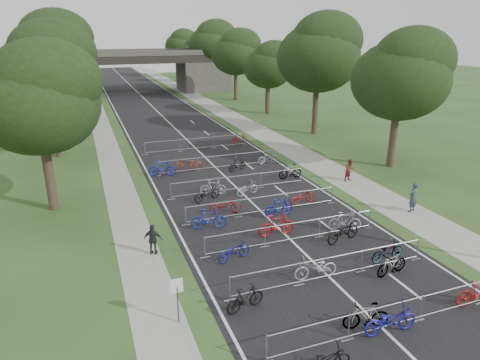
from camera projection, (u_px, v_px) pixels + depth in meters
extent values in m
plane|color=#2F461E|center=(384.00, 330.00, 15.29)|extent=(200.00, 200.00, 0.00)
cube|color=black|center=(153.00, 107.00, 59.53)|extent=(11.00, 140.00, 0.01)
cube|color=gray|center=(208.00, 104.00, 62.14)|extent=(3.00, 140.00, 0.01)
cube|color=gray|center=(96.00, 110.00, 57.08)|extent=(2.00, 140.00, 0.01)
cube|color=silver|center=(153.00, 107.00, 59.53)|extent=(0.12, 140.00, 0.00)
cube|color=#41403A|center=(64.00, 81.00, 68.21)|extent=(8.00, 8.00, 5.00)
cube|color=#41403A|center=(203.00, 76.00, 75.73)|extent=(8.00, 8.00, 5.00)
cube|color=black|center=(136.00, 59.00, 70.94)|extent=(30.00, 8.00, 1.20)
cube|color=#41403A|center=(138.00, 54.00, 67.25)|extent=(30.00, 0.40, 0.90)
cube|color=#41403A|center=(132.00, 52.00, 73.97)|extent=(30.00, 0.40, 0.90)
cylinder|color=#4C4C51|center=(178.00, 305.00, 15.47)|extent=(0.06, 0.06, 1.50)
cube|color=white|center=(177.00, 286.00, 15.21)|extent=(0.45, 0.04, 0.55)
cylinder|color=#33261C|center=(49.00, 176.00, 24.99)|extent=(0.56, 0.56, 4.20)
ellipsoid|color=black|center=(38.00, 105.00, 23.62)|extent=(6.72, 6.72, 5.51)
sphere|color=black|center=(46.00, 81.00, 22.93)|extent=(5.38, 5.38, 5.38)
sphere|color=black|center=(32.00, 119.00, 24.18)|extent=(4.37, 4.37, 4.37)
cylinder|color=#33261C|center=(393.00, 138.00, 32.95)|extent=(0.56, 0.56, 4.48)
ellipsoid|color=black|center=(400.00, 80.00, 31.50)|extent=(7.17, 7.17, 5.88)
sphere|color=black|center=(414.00, 61.00, 30.77)|extent=(5.73, 5.73, 5.73)
sphere|color=black|center=(389.00, 92.00, 32.07)|extent=(4.66, 4.66, 4.66)
cylinder|color=#33261C|center=(56.00, 129.00, 35.52)|extent=(0.56, 0.56, 4.72)
ellipsoid|color=black|center=(48.00, 72.00, 33.98)|extent=(7.56, 7.56, 6.20)
sphere|color=black|center=(53.00, 52.00, 33.23)|extent=(6.05, 6.05, 6.05)
sphere|color=black|center=(43.00, 84.00, 34.58)|extent=(4.91, 4.91, 4.91)
cylinder|color=#33261C|center=(315.00, 109.00, 43.47)|extent=(0.56, 0.56, 5.11)
ellipsoid|color=black|center=(318.00, 58.00, 41.80)|extent=(8.18, 8.18, 6.70)
sphere|color=black|center=(327.00, 40.00, 41.01)|extent=(6.54, 6.54, 6.54)
sphere|color=black|center=(311.00, 68.00, 42.42)|extent=(5.31, 5.31, 5.31)
cylinder|color=#33261C|center=(59.00, 104.00, 46.05)|extent=(0.56, 0.56, 5.25)
ellipsoid|color=black|center=(53.00, 54.00, 44.34)|extent=(8.40, 8.40, 6.89)
sphere|color=black|center=(56.00, 37.00, 43.54)|extent=(6.72, 6.72, 6.72)
sphere|color=black|center=(49.00, 64.00, 44.97)|extent=(5.46, 5.46, 5.46)
cylinder|color=#33261C|center=(267.00, 98.00, 54.29)|extent=(0.56, 0.56, 3.85)
ellipsoid|color=black|center=(268.00, 68.00, 53.04)|extent=(6.16, 6.16, 5.05)
sphere|color=black|center=(274.00, 58.00, 52.38)|extent=(4.93, 4.93, 4.93)
sphere|color=black|center=(263.00, 74.00, 53.57)|extent=(4.00, 4.00, 4.00)
cylinder|color=#33261C|center=(63.00, 94.00, 56.84)|extent=(0.56, 0.56, 4.20)
ellipsoid|color=black|center=(58.00, 62.00, 55.48)|extent=(6.72, 6.72, 5.51)
sphere|color=black|center=(62.00, 51.00, 54.78)|extent=(5.38, 5.38, 5.38)
sphere|color=black|center=(55.00, 68.00, 56.03)|extent=(4.37, 4.37, 4.37)
cylinder|color=#33261C|center=(236.00, 85.00, 64.81)|extent=(0.56, 0.56, 4.48)
ellipsoid|color=black|center=(236.00, 55.00, 63.35)|extent=(7.17, 7.17, 5.88)
sphere|color=black|center=(241.00, 45.00, 62.62)|extent=(5.73, 5.73, 5.73)
sphere|color=black|center=(231.00, 61.00, 63.92)|extent=(4.66, 4.66, 4.66)
cylinder|color=#33261C|center=(64.00, 82.00, 67.37)|extent=(0.56, 0.56, 4.72)
ellipsoid|color=black|center=(60.00, 52.00, 65.83)|extent=(7.56, 7.56, 6.20)
sphere|color=black|center=(63.00, 41.00, 65.09)|extent=(6.05, 6.05, 6.05)
sphere|color=black|center=(57.00, 58.00, 66.43)|extent=(4.91, 4.91, 4.91)
cylinder|color=#33261C|center=(213.00, 75.00, 75.32)|extent=(0.56, 0.56, 5.11)
ellipsoid|color=black|center=(212.00, 46.00, 73.65)|extent=(8.18, 8.18, 6.70)
sphere|color=black|center=(216.00, 36.00, 72.87)|extent=(6.54, 6.54, 6.54)
sphere|color=black|center=(209.00, 52.00, 74.27)|extent=(5.31, 5.31, 5.31)
cylinder|color=#33261C|center=(65.00, 74.00, 77.90)|extent=(0.56, 0.56, 5.25)
ellipsoid|color=black|center=(61.00, 44.00, 76.19)|extent=(8.40, 8.40, 6.89)
sphere|color=black|center=(63.00, 34.00, 75.39)|extent=(6.72, 6.72, 6.72)
sphere|color=black|center=(59.00, 50.00, 76.82)|extent=(5.46, 5.46, 5.46)
cylinder|color=#33261C|center=(196.00, 73.00, 86.14)|extent=(0.56, 0.56, 3.85)
ellipsoid|color=black|center=(195.00, 54.00, 84.89)|extent=(6.16, 6.16, 5.05)
sphere|color=black|center=(198.00, 47.00, 84.24)|extent=(4.93, 4.93, 4.93)
sphere|color=black|center=(192.00, 57.00, 85.43)|extent=(4.00, 4.00, 4.00)
cylinder|color=#33261C|center=(66.00, 71.00, 88.69)|extent=(0.56, 0.56, 4.20)
ellipsoid|color=black|center=(64.00, 50.00, 87.33)|extent=(6.72, 6.72, 5.51)
sphere|color=black|center=(66.00, 43.00, 86.63)|extent=(5.38, 5.38, 5.38)
sphere|color=black|center=(62.00, 54.00, 87.89)|extent=(4.37, 4.37, 4.37)
cylinder|color=#33261C|center=(182.00, 67.00, 96.66)|extent=(0.56, 0.56, 4.48)
ellipsoid|color=black|center=(181.00, 47.00, 95.20)|extent=(7.17, 7.17, 5.88)
sphere|color=black|center=(184.00, 40.00, 94.48)|extent=(5.73, 5.73, 5.73)
sphere|color=black|center=(179.00, 51.00, 95.78)|extent=(4.66, 4.66, 4.66)
cylinder|color=#A1A3A9|center=(387.00, 305.00, 14.94)|extent=(9.20, 0.04, 0.04)
cylinder|color=#A1A3A9|center=(385.00, 326.00, 15.23)|extent=(9.20, 0.04, 0.04)
cylinder|color=#A1A3A9|center=(267.00, 349.00, 13.61)|extent=(0.05, 0.05, 1.10)
cylinder|color=#A1A3A9|center=(349.00, 327.00, 14.61)|extent=(0.05, 0.05, 1.10)
cube|color=#A1A3A9|center=(348.00, 340.00, 14.79)|extent=(0.50, 0.08, 0.03)
cylinder|color=#A1A3A9|center=(420.00, 308.00, 15.61)|extent=(0.05, 0.05, 1.10)
cube|color=#A1A3A9|center=(418.00, 320.00, 15.79)|extent=(0.50, 0.08, 0.03)
cylinder|color=#A1A3A9|center=(332.00, 257.00, 18.13)|extent=(9.20, 0.04, 0.04)
cylinder|color=#A1A3A9|center=(331.00, 275.00, 18.42)|extent=(9.20, 0.04, 0.04)
cylinder|color=#A1A3A9|center=(230.00, 289.00, 16.79)|extent=(0.05, 0.05, 1.10)
cube|color=#A1A3A9|center=(230.00, 300.00, 16.97)|extent=(0.50, 0.08, 0.03)
cylinder|color=#A1A3A9|center=(299.00, 274.00, 17.79)|extent=(0.05, 0.05, 1.10)
cube|color=#A1A3A9|center=(299.00, 285.00, 17.97)|extent=(0.50, 0.08, 0.03)
cylinder|color=#A1A3A9|center=(362.00, 261.00, 18.80)|extent=(0.05, 0.05, 1.10)
cube|color=#A1A3A9|center=(360.00, 272.00, 18.97)|extent=(0.50, 0.08, 0.03)
cylinder|color=#A1A3A9|center=(417.00, 249.00, 19.80)|extent=(0.05, 0.05, 1.10)
cube|color=#A1A3A9|center=(416.00, 259.00, 19.98)|extent=(0.50, 0.08, 0.03)
cylinder|color=#A1A3A9|center=(293.00, 223.00, 21.31)|extent=(9.20, 0.04, 0.04)
cylinder|color=#A1A3A9|center=(293.00, 239.00, 21.60)|extent=(9.20, 0.04, 0.04)
cylinder|color=#A1A3A9|center=(205.00, 247.00, 19.98)|extent=(0.05, 0.05, 1.10)
cube|color=#A1A3A9|center=(205.00, 257.00, 20.15)|extent=(0.50, 0.08, 0.03)
cylinder|color=#A1A3A9|center=(265.00, 237.00, 20.98)|extent=(0.05, 0.05, 1.10)
cube|color=#A1A3A9|center=(265.00, 247.00, 21.16)|extent=(0.50, 0.08, 0.03)
cylinder|color=#A1A3A9|center=(320.00, 227.00, 21.98)|extent=(0.05, 0.05, 1.10)
cube|color=#A1A3A9|center=(319.00, 237.00, 22.16)|extent=(0.50, 0.08, 0.03)
cylinder|color=#A1A3A9|center=(370.00, 219.00, 22.98)|extent=(0.05, 0.05, 1.10)
cube|color=#A1A3A9|center=(369.00, 228.00, 23.16)|extent=(0.50, 0.08, 0.03)
cylinder|color=#A1A3A9|center=(263.00, 197.00, 24.68)|extent=(9.20, 0.04, 0.04)
cylinder|color=#A1A3A9|center=(263.00, 211.00, 24.96)|extent=(9.20, 0.04, 0.04)
cylinder|color=#A1A3A9|center=(186.00, 216.00, 23.34)|extent=(0.05, 0.05, 1.10)
cube|color=#A1A3A9|center=(186.00, 225.00, 23.52)|extent=(0.50, 0.08, 0.03)
cylinder|color=#A1A3A9|center=(239.00, 208.00, 24.34)|extent=(0.05, 0.05, 1.10)
cube|color=#A1A3A9|center=(239.00, 217.00, 24.52)|extent=(0.50, 0.08, 0.03)
cylinder|color=#A1A3A9|center=(287.00, 201.00, 25.34)|extent=(0.05, 0.05, 1.10)
cube|color=#A1A3A9|center=(287.00, 210.00, 25.52)|extent=(0.50, 0.08, 0.03)
cylinder|color=#A1A3A9|center=(332.00, 195.00, 26.35)|extent=(0.05, 0.05, 1.10)
cube|color=#A1A3A9|center=(331.00, 203.00, 26.52)|extent=(0.50, 0.08, 0.03)
cylinder|color=#A1A3A9|center=(239.00, 176.00, 28.21)|extent=(9.20, 0.04, 0.04)
cylinder|color=#A1A3A9|center=(240.00, 188.00, 28.50)|extent=(9.20, 0.04, 0.04)
cylinder|color=#A1A3A9|center=(171.00, 191.00, 26.88)|extent=(0.05, 0.05, 1.10)
cube|color=#A1A3A9|center=(171.00, 199.00, 27.05)|extent=(0.50, 0.08, 0.03)
cylinder|color=#A1A3A9|center=(217.00, 186.00, 27.88)|extent=(0.05, 0.05, 1.10)
cube|color=#A1A3A9|center=(218.00, 193.00, 28.06)|extent=(0.50, 0.08, 0.03)
cylinder|color=#A1A3A9|center=(261.00, 180.00, 28.88)|extent=(0.05, 0.05, 1.10)
cube|color=#A1A3A9|center=(261.00, 188.00, 29.06)|extent=(0.50, 0.08, 0.03)
cylinder|color=#A1A3A9|center=(301.00, 175.00, 29.88)|extent=(0.05, 0.05, 1.10)
cube|color=#A1A3A9|center=(301.00, 182.00, 30.06)|extent=(0.50, 0.08, 0.03)
cylinder|color=#A1A3A9|center=(217.00, 156.00, 32.64)|extent=(9.20, 0.04, 0.04)
cylinder|color=#A1A3A9|center=(217.00, 167.00, 32.93)|extent=(9.20, 0.04, 0.04)
cylinder|color=#A1A3A9|center=(157.00, 169.00, 31.30)|extent=(0.05, 0.05, 1.10)
cube|color=#A1A3A9|center=(158.00, 176.00, 31.48)|extent=(0.50, 0.08, 0.03)
cylinder|color=#A1A3A9|center=(198.00, 164.00, 32.30)|extent=(0.05, 0.05, 1.10)
cube|color=#A1A3A9|center=(198.00, 171.00, 32.48)|extent=(0.50, 0.08, 0.03)
cylinder|color=#A1A3A9|center=(236.00, 160.00, 33.31)|extent=(0.05, 0.05, 1.10)
cube|color=#A1A3A9|center=(236.00, 167.00, 33.48)|extent=(0.50, 0.08, 0.03)
cylinder|color=#A1A3A9|center=(272.00, 156.00, 34.31)|extent=(0.05, 0.05, 1.10)
cube|color=#A1A3A9|center=(272.00, 163.00, 34.49)|extent=(0.50, 0.08, 0.03)
cylinder|color=#A1A3A9|center=(197.00, 138.00, 37.95)|extent=(9.20, 0.04, 0.04)
cylinder|color=#A1A3A9|center=(197.00, 148.00, 38.24)|extent=(9.20, 0.04, 0.04)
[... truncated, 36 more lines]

